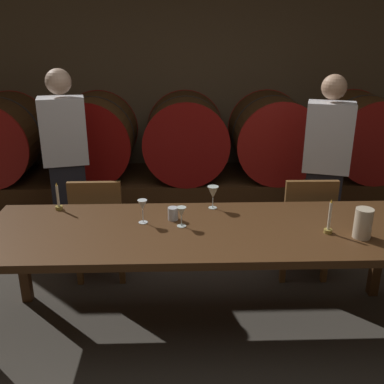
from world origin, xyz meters
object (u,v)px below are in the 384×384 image
object	(u,v)px
wine_glass_center_right	(213,193)
cup_left	(173,214)
candle_right	(329,223)
wine_glass_far_left	(142,206)
wine_barrel_far_right	(363,135)
guest_right	(325,168)
wine_barrel_far_left	(0,138)
guest_left	(67,162)
wine_barrel_right	(272,136)
dining_table	(206,238)
wine_barrel_left	(94,137)
pitcher	(363,223)
wine_barrel_center	(186,136)
chair_right	(305,222)
wine_glass_center_left	(181,213)
candle_left	(58,202)
chair_left	(99,224)

from	to	relation	value
wine_glass_center_right	cup_left	world-z (taller)	wine_glass_center_right
candle_right	wine_glass_far_left	xyz separation A→B (m)	(-1.16, 0.19, 0.05)
wine_barrel_far_right	guest_right	size ratio (longest dim) A/B	0.56
wine_barrel_far_left	candle_right	size ratio (longest dim) A/B	3.99
wine_glass_far_left	wine_glass_center_right	distance (m)	0.53
guest_left	wine_barrel_right	bearing A→B (deg)	-167.65
dining_table	wine_glass_center_right	distance (m)	0.39
cup_left	wine_barrel_left	bearing A→B (deg)	113.31
wine_barrel_right	wine_glass_far_left	world-z (taller)	wine_barrel_right
pitcher	wine_glass_center_right	bearing A→B (deg)	150.93
wine_barrel_left	guest_left	bearing A→B (deg)	-94.21
wine_barrel_center	wine_barrel_far_right	bearing A→B (deg)	0.00
chair_right	wine_barrel_left	bearing A→B (deg)	-37.41
candle_right	wine_glass_far_left	size ratio (longest dim) A/B	1.42
guest_right	cup_left	xyz separation A→B (m)	(-1.30, -0.89, -0.02)
wine_barrel_left	wine_glass_center_left	distance (m)	2.33
guest_right	candle_left	world-z (taller)	guest_right
dining_table	candle_right	bearing A→B (deg)	-6.42
wine_barrel_right	candle_left	size ratio (longest dim) A/B	4.48
wine_barrel_far_right	wine_glass_far_left	xyz separation A→B (m)	(-2.27, -2.08, 0.04)
cup_left	candle_left	bearing A→B (deg)	166.32
dining_table	guest_right	world-z (taller)	guest_right
candle_right	wine_glass_center_left	world-z (taller)	candle_right
wine_barrel_center	candle_left	size ratio (longest dim) A/B	4.48
candle_left	candle_right	bearing A→B (deg)	-13.60
chair_right	chair_left	bearing A→B (deg)	-0.14
wine_barrel_far_right	chair_right	distance (m)	1.86
cup_left	pitcher	bearing A→B (deg)	-14.47
wine_barrel_left	wine_glass_center_right	xyz separation A→B (m)	(1.15, -1.84, 0.04)
chair_left	candle_left	size ratio (longest dim) A/B	4.35
candle_right	chair_right	bearing A→B (deg)	83.77
wine_barrel_right	candle_left	world-z (taller)	wine_barrel_right
wine_barrel_left	wine_glass_center_right	distance (m)	2.18
wine_barrel_right	wine_barrel_left	bearing A→B (deg)	180.00
dining_table	wine_glass_center_left	distance (m)	0.22
wine_barrel_right	chair_right	world-z (taller)	wine_barrel_right
guest_left	candle_right	size ratio (longest dim) A/B	7.26
wine_barrel_right	guest_left	distance (m)	2.23
guest_left	candle_right	bearing A→B (deg)	132.58
wine_barrel_far_right	wine_glass_center_left	bearing A→B (deg)	-133.36
guest_right	wine_glass_far_left	size ratio (longest dim) A/B	10.10
dining_table	chair_right	bearing A→B (deg)	38.45
wine_barrel_left	wine_glass_far_left	xyz separation A→B (m)	(0.68, -2.08, 0.04)
chair_left	guest_left	bearing A→B (deg)	-57.38
wine_barrel_far_right	wine_barrel_far_left	bearing A→B (deg)	180.00
wine_barrel_left	wine_barrel_center	distance (m)	0.99
dining_table	chair_left	bearing A→B (deg)	139.41
wine_barrel_far_left	guest_left	size ratio (longest dim) A/B	0.55
wine_barrel_far_right	wine_glass_far_left	bearing A→B (deg)	-137.57
wine_glass_center_right	wine_glass_far_left	bearing A→B (deg)	-153.86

